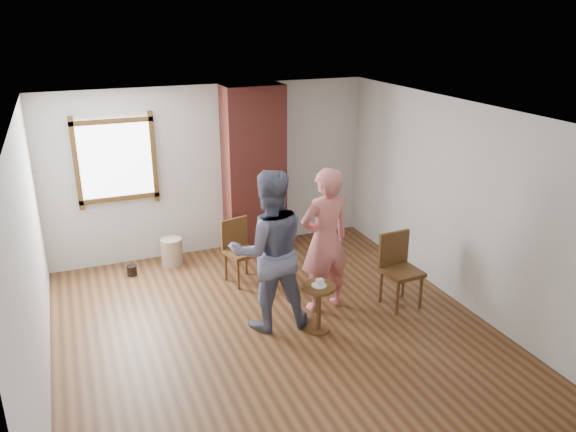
# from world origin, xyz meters

# --- Properties ---
(ground) EXTENTS (5.50, 5.50, 0.00)m
(ground) POSITION_xyz_m (0.00, 0.00, 0.00)
(ground) COLOR brown
(ground) RESTS_ON ground
(room_shell) EXTENTS (5.04, 5.52, 2.62)m
(room_shell) POSITION_xyz_m (-0.06, 0.61, 1.81)
(room_shell) COLOR silver
(room_shell) RESTS_ON ground
(brick_chimney) EXTENTS (0.90, 0.50, 2.60)m
(brick_chimney) POSITION_xyz_m (0.60, 2.50, 1.30)
(brick_chimney) COLOR brown
(brick_chimney) RESTS_ON ground
(stoneware_crock) EXTENTS (0.41, 0.41, 0.41)m
(stoneware_crock) POSITION_xyz_m (-0.76, 2.40, 0.20)
(stoneware_crock) COLOR tan
(stoneware_crock) RESTS_ON ground
(dark_pot) EXTENTS (0.15, 0.15, 0.14)m
(dark_pot) POSITION_xyz_m (-1.38, 2.25, 0.07)
(dark_pot) COLOR black
(dark_pot) RESTS_ON ground
(dining_chair_left) EXTENTS (0.51, 0.51, 0.89)m
(dining_chair_left) POSITION_xyz_m (0.03, 1.52, 0.50)
(dining_chair_left) COLOR brown
(dining_chair_left) RESTS_ON ground
(dining_chair_right) EXTENTS (0.48, 0.48, 0.96)m
(dining_chair_right) POSITION_xyz_m (1.72, 0.11, 0.54)
(dining_chair_right) COLOR brown
(dining_chair_right) RESTS_ON ground
(side_table) EXTENTS (0.40, 0.40, 0.60)m
(side_table) POSITION_xyz_m (0.49, -0.13, 0.40)
(side_table) COLOR brown
(side_table) RESTS_ON ground
(cake_plate) EXTENTS (0.18, 0.18, 0.01)m
(cake_plate) POSITION_xyz_m (0.49, -0.13, 0.60)
(cake_plate) COLOR white
(cake_plate) RESTS_ON side_table
(cake_slice) EXTENTS (0.08, 0.07, 0.06)m
(cake_slice) POSITION_xyz_m (0.50, -0.13, 0.64)
(cake_slice) COLOR white
(cake_slice) RESTS_ON cake_plate
(man) EXTENTS (1.03, 0.85, 1.96)m
(man) POSITION_xyz_m (0.01, 0.23, 0.98)
(man) COLOR #141639
(man) RESTS_ON ground
(person_pink) EXTENTS (0.72, 0.51, 1.87)m
(person_pink) POSITION_xyz_m (0.79, 0.36, 0.94)
(person_pink) COLOR #D36F69
(person_pink) RESTS_ON ground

